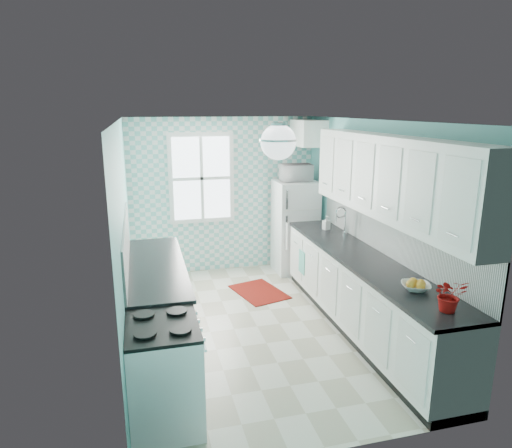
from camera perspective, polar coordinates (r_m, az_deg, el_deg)
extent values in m
cube|color=beige|center=(5.81, 0.14, -12.76)|extent=(3.00, 4.40, 0.02)
cube|color=white|center=(5.17, 0.16, 12.93)|extent=(3.00, 4.40, 0.02)
cube|color=#6AC2BF|center=(7.46, -4.14, 3.60)|extent=(3.00, 0.02, 2.50)
cube|color=#6AC2BF|center=(3.38, 9.77, -10.13)|extent=(3.00, 0.02, 2.50)
cube|color=#6AC2BF|center=(5.20, -16.19, -1.73)|extent=(0.02, 4.40, 2.50)
cube|color=#6AC2BF|center=(5.91, 14.47, 0.29)|extent=(0.02, 4.40, 2.50)
cube|color=#72C3BC|center=(7.44, -4.11, 3.57)|extent=(3.00, 0.01, 2.50)
cube|color=white|center=(7.31, -6.83, 5.70)|extent=(1.04, 0.05, 1.44)
cube|color=white|center=(7.29, -6.81, 5.68)|extent=(0.90, 0.02, 1.30)
cube|color=white|center=(5.57, 16.20, -1.24)|extent=(0.02, 3.60, 0.51)
cube|color=white|center=(5.14, -15.92, -2.53)|extent=(0.02, 2.15, 0.51)
cube|color=white|center=(5.19, 16.39, 5.59)|extent=(0.33, 3.20, 0.90)
cube|color=white|center=(7.32, 6.53, 11.23)|extent=(0.40, 0.74, 0.40)
cylinder|color=silver|center=(4.40, 2.84, 12.27)|extent=(0.14, 0.14, 0.04)
cylinder|color=silver|center=(4.41, 2.83, 11.36)|extent=(0.02, 0.02, 0.12)
sphere|color=white|center=(4.41, 2.82, 10.19)|extent=(0.34, 0.34, 0.34)
cube|color=white|center=(5.68, 13.13, -8.71)|extent=(0.60, 3.60, 0.90)
cube|color=black|center=(5.51, 13.27, -4.22)|extent=(0.63, 3.60, 0.04)
cube|color=white|center=(5.39, -12.27, -9.93)|extent=(0.60, 2.15, 0.90)
cube|color=black|center=(5.22, -12.38, -5.21)|extent=(0.63, 2.15, 0.04)
cube|color=silver|center=(7.47, 4.89, -0.32)|extent=(0.65, 0.62, 1.50)
cube|color=silver|center=(7.11, 5.78, 1.76)|extent=(0.64, 0.01, 0.02)
cube|color=silver|center=(6.97, 3.88, 3.06)|extent=(0.03, 0.03, 0.30)
cube|color=silver|center=(7.09, 3.80, -1.11)|extent=(0.03, 0.03, 0.54)
cube|color=white|center=(4.14, -11.36, -17.78)|extent=(0.59, 0.75, 0.89)
cube|color=black|center=(3.92, -11.69, -12.28)|extent=(0.59, 0.75, 0.03)
cube|color=black|center=(4.13, -7.07, -16.78)|extent=(0.01, 0.49, 0.30)
cube|color=silver|center=(6.29, 9.63, -1.72)|extent=(0.47, 0.39, 0.12)
cylinder|color=silver|center=(6.30, 11.10, 0.15)|extent=(0.02, 0.02, 0.30)
torus|color=silver|center=(6.23, 10.64, 1.80)|extent=(0.16, 0.02, 0.16)
cube|color=#620816|center=(6.78, 0.38, -8.47)|extent=(0.81, 0.99, 0.01)
cube|color=#5CB1AA|center=(6.62, 5.76, -4.76)|extent=(0.03, 0.22, 0.33)
imported|color=white|center=(4.67, 19.34, -7.40)|extent=(0.35, 0.35, 0.07)
imported|color=red|center=(4.27, 23.06, -8.15)|extent=(0.32, 0.29, 0.30)
imported|color=#94AFBD|center=(6.60, 8.79, 0.15)|extent=(0.11, 0.11, 0.20)
imported|color=white|center=(7.30, 5.04, 6.42)|extent=(0.49, 0.34, 0.27)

